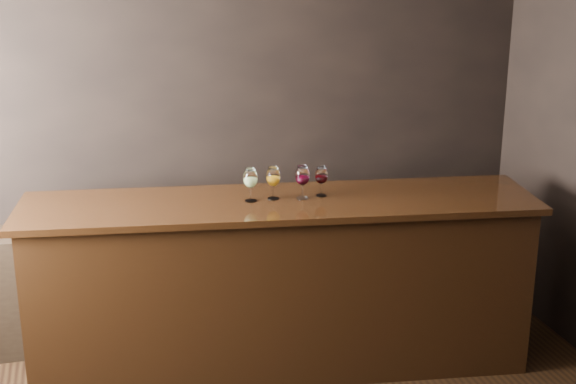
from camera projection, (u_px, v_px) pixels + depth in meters
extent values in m
cube|color=black|center=(188.00, 135.00, 5.70)|extent=(5.00, 0.02, 2.80)
cube|color=black|center=(280.00, 287.00, 5.25)|extent=(3.24, 1.11, 1.11)
cube|color=black|center=(280.00, 203.00, 5.08)|extent=(3.35, 1.20, 0.04)
cube|color=black|center=(115.00, 282.00, 5.64)|extent=(2.37, 0.40, 0.85)
cylinder|color=white|center=(251.00, 201.00, 5.06)|extent=(0.08, 0.08, 0.00)
cylinder|color=white|center=(251.00, 194.00, 5.04)|extent=(0.01, 0.01, 0.08)
ellipsoid|color=white|center=(250.00, 178.00, 5.01)|extent=(0.09, 0.09, 0.13)
cylinder|color=white|center=(250.00, 169.00, 4.99)|extent=(0.07, 0.07, 0.01)
ellipsoid|color=#CFE07F|center=(250.00, 181.00, 5.02)|extent=(0.07, 0.07, 0.06)
cylinder|color=white|center=(273.00, 198.00, 5.10)|extent=(0.08, 0.08, 0.00)
cylinder|color=white|center=(273.00, 192.00, 5.09)|extent=(0.01, 0.01, 0.08)
ellipsoid|color=white|center=(273.00, 176.00, 5.06)|extent=(0.09, 0.09, 0.13)
cylinder|color=white|center=(273.00, 168.00, 5.04)|extent=(0.07, 0.07, 0.01)
ellipsoid|color=orange|center=(273.00, 180.00, 5.06)|extent=(0.07, 0.07, 0.06)
cylinder|color=white|center=(302.00, 198.00, 5.11)|extent=(0.08, 0.08, 0.00)
cylinder|color=white|center=(302.00, 192.00, 5.09)|extent=(0.01, 0.01, 0.08)
ellipsoid|color=white|center=(303.00, 176.00, 5.06)|extent=(0.09, 0.09, 0.13)
cylinder|color=white|center=(303.00, 167.00, 5.04)|extent=(0.07, 0.07, 0.01)
ellipsoid|color=black|center=(302.00, 179.00, 5.07)|extent=(0.07, 0.07, 0.06)
cylinder|color=white|center=(321.00, 195.00, 5.16)|extent=(0.07, 0.07, 0.00)
cylinder|color=white|center=(321.00, 190.00, 5.15)|extent=(0.01, 0.01, 0.07)
ellipsoid|color=white|center=(321.00, 175.00, 5.12)|extent=(0.08, 0.08, 0.12)
cylinder|color=white|center=(321.00, 167.00, 5.11)|extent=(0.06, 0.06, 0.01)
ellipsoid|color=black|center=(321.00, 178.00, 5.13)|extent=(0.07, 0.07, 0.05)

